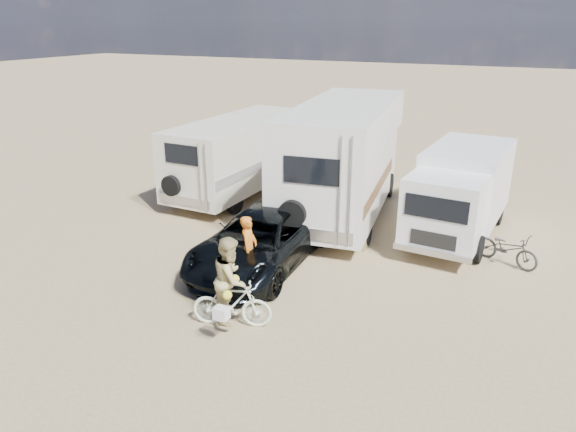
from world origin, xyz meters
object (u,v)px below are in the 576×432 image
at_px(rider_man, 249,255).
at_px(bike_parked, 507,248).
at_px(bike_man, 249,269).
at_px(box_truck, 459,195).
at_px(rv_main, 343,161).
at_px(dark_suv, 260,241).
at_px(bike_woman, 232,304).
at_px(crate, 359,243).
at_px(rv_left, 239,157).
at_px(cooler, 306,231).
at_px(rider_woman, 231,287).

relative_size(rider_man, bike_parked, 0.94).
bearing_deg(rider_man, bike_man, 167.85).
xyz_separation_m(box_truck, bike_man, (-4.07, -5.40, -0.85)).
height_order(rv_main, dark_suv, rv_main).
relative_size(dark_suv, bike_woman, 2.99).
bearing_deg(crate, box_truck, 43.20).
distance_m(rv_left, bike_parked, 9.82).
bearing_deg(cooler, bike_parked, 28.45).
distance_m(box_truck, rider_woman, 8.00).
distance_m(rv_left, rider_man, 7.38).
bearing_deg(rv_main, rv_left, 166.24).
xyz_separation_m(dark_suv, rider_man, (0.27, -1.07, 0.09)).
bearing_deg(cooler, box_truck, 50.04).
xyz_separation_m(bike_woman, rider_woman, (-0.00, 0.00, 0.41)).
xyz_separation_m(rv_left, dark_suv, (3.62, -5.18, -0.66)).
height_order(box_truck, bike_man, box_truck).
xyz_separation_m(box_truck, crate, (-2.32, -2.18, -1.11)).
height_order(rv_main, bike_woman, rv_main).
height_order(bike_man, cooler, bike_man).
xyz_separation_m(bike_man, crate, (1.75, 3.22, -0.26)).
xyz_separation_m(box_truck, bike_woman, (-3.51, -7.18, -0.77)).
bearing_deg(rv_main, bike_parked, -26.17).
bearing_deg(cooler, bike_woman, -63.75).
bearing_deg(rv_left, rv_main, -4.76).
bearing_deg(box_truck, bike_parked, -39.63).
relative_size(cooler, crate, 1.45).
distance_m(bike_man, bike_parked, 6.84).
distance_m(rv_main, rv_left, 4.27).
height_order(cooler, crate, cooler).
xyz_separation_m(bike_parked, cooler, (-5.49, -0.72, -0.20)).
bearing_deg(bike_man, rv_main, -15.40).
relative_size(rv_left, bike_woman, 3.81).
bearing_deg(crate, rider_man, -118.50).
xyz_separation_m(rv_left, cooler, (4.01, -3.04, -1.12)).
xyz_separation_m(rv_main, dark_suv, (-0.60, -4.68, -1.11)).
xyz_separation_m(bike_man, rider_man, (0.00, 0.00, 0.37)).
bearing_deg(rider_man, cooler, -14.15).
distance_m(box_truck, bike_parked, 2.29).
relative_size(bike_woman, cooler, 2.76).
bearing_deg(bike_woman, rider_man, -0.21).
bearing_deg(dark_suv, rv_main, 81.09).
distance_m(rv_left, bike_woman, 9.22).
xyz_separation_m(bike_man, cooler, (0.11, 3.21, -0.18)).
xyz_separation_m(rv_left, bike_man, (3.90, -6.25, -0.94)).
xyz_separation_m(dark_suv, bike_woman, (0.84, -2.84, -0.20)).
relative_size(rider_man, cooler, 2.59).
relative_size(box_truck, rider_man, 3.36).
bearing_deg(rider_man, dark_suv, 2.12).
bearing_deg(box_truck, rider_woman, -111.49).
relative_size(bike_man, crate, 3.86).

